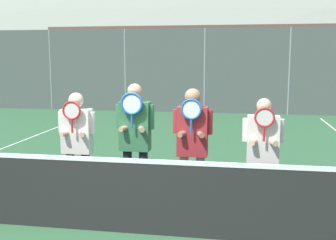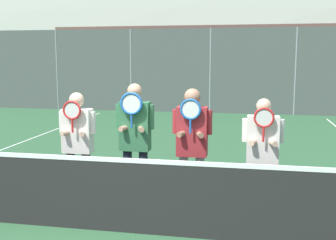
{
  "view_description": "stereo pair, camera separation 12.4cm",
  "coord_description": "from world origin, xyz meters",
  "px_view_note": "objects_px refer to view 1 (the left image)",
  "views": [
    {
      "loc": [
        1.41,
        -5.0,
        2.26
      ],
      "look_at": [
        0.38,
        0.99,
        1.34
      ],
      "focal_mm": 45.0,
      "sensor_mm": 36.0,
      "label": 1
    },
    {
      "loc": [
        1.53,
        -4.97,
        2.26
      ],
      "look_at": [
        0.38,
        0.99,
        1.34
      ],
      "focal_mm": 45.0,
      "sensor_mm": 36.0,
      "label": 2
    }
  ],
  "objects_px": {
    "player_rightmost": "(263,150)",
    "car_left_of_center": "(201,84)",
    "player_center_right": "(192,141)",
    "car_far_left": "(106,84)",
    "player_center_left": "(135,136)",
    "player_leftmost": "(77,140)",
    "car_center": "(311,86)"
  },
  "relations": [
    {
      "from": "player_center_left",
      "to": "car_far_left",
      "type": "bearing_deg",
      "value": 109.66
    },
    {
      "from": "player_leftmost",
      "to": "car_center",
      "type": "height_order",
      "value": "car_center"
    },
    {
      "from": "player_center_left",
      "to": "car_center",
      "type": "distance_m",
      "value": 15.08
    },
    {
      "from": "car_far_left",
      "to": "car_left_of_center",
      "type": "height_order",
      "value": "car_left_of_center"
    },
    {
      "from": "player_center_right",
      "to": "player_rightmost",
      "type": "relative_size",
      "value": 1.07
    },
    {
      "from": "player_leftmost",
      "to": "car_left_of_center",
      "type": "xyz_separation_m",
      "value": [
        0.48,
        14.6,
        -0.09
      ]
    },
    {
      "from": "player_leftmost",
      "to": "player_center_right",
      "type": "xyz_separation_m",
      "value": [
        1.73,
        -0.07,
        0.05
      ]
    },
    {
      "from": "car_far_left",
      "to": "car_center",
      "type": "relative_size",
      "value": 0.89
    },
    {
      "from": "player_rightmost",
      "to": "player_center_left",
      "type": "bearing_deg",
      "value": 177.09
    },
    {
      "from": "player_center_left",
      "to": "player_leftmost",
      "type": "bearing_deg",
      "value": -179.05
    },
    {
      "from": "player_center_right",
      "to": "car_left_of_center",
      "type": "bearing_deg",
      "value": 94.88
    },
    {
      "from": "player_center_right",
      "to": "car_far_left",
      "type": "relative_size",
      "value": 0.43
    },
    {
      "from": "player_rightmost",
      "to": "car_left_of_center",
      "type": "relative_size",
      "value": 0.38
    },
    {
      "from": "car_left_of_center",
      "to": "car_center",
      "type": "distance_m",
      "value": 5.14
    },
    {
      "from": "player_center_right",
      "to": "car_left_of_center",
      "type": "xyz_separation_m",
      "value": [
        -1.25,
        14.67,
        -0.14
      ]
    },
    {
      "from": "player_leftmost",
      "to": "player_center_right",
      "type": "relative_size",
      "value": 0.95
    },
    {
      "from": "player_leftmost",
      "to": "player_center_left",
      "type": "relative_size",
      "value": 0.92
    },
    {
      "from": "player_center_right",
      "to": "player_rightmost",
      "type": "height_order",
      "value": "player_center_right"
    },
    {
      "from": "car_far_left",
      "to": "car_center",
      "type": "bearing_deg",
      "value": -2.34
    },
    {
      "from": "car_left_of_center",
      "to": "player_rightmost",
      "type": "bearing_deg",
      "value": -81.41
    },
    {
      "from": "player_rightmost",
      "to": "car_far_left",
      "type": "relative_size",
      "value": 0.4
    },
    {
      "from": "player_center_left",
      "to": "car_far_left",
      "type": "height_order",
      "value": "player_center_left"
    },
    {
      "from": "player_rightmost",
      "to": "car_center",
      "type": "bearing_deg",
      "value": 78.57
    },
    {
      "from": "player_rightmost",
      "to": "player_leftmost",
      "type": "bearing_deg",
      "value": 178.35
    },
    {
      "from": "player_center_left",
      "to": "car_center",
      "type": "bearing_deg",
      "value": 71.73
    },
    {
      "from": "player_center_left",
      "to": "car_left_of_center",
      "type": "distance_m",
      "value": 14.6
    },
    {
      "from": "player_center_right",
      "to": "car_center",
      "type": "bearing_deg",
      "value": 74.93
    },
    {
      "from": "player_leftmost",
      "to": "car_center",
      "type": "relative_size",
      "value": 0.36
    },
    {
      "from": "player_center_right",
      "to": "player_rightmost",
      "type": "xyz_separation_m",
      "value": [
        0.97,
        -0.01,
        -0.09
      ]
    },
    {
      "from": "player_rightmost",
      "to": "player_center_right",
      "type": "bearing_deg",
      "value": 179.47
    },
    {
      "from": "player_center_left",
      "to": "player_rightmost",
      "type": "relative_size",
      "value": 1.1
    },
    {
      "from": "player_rightmost",
      "to": "car_far_left",
      "type": "height_order",
      "value": "player_rightmost"
    }
  ]
}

